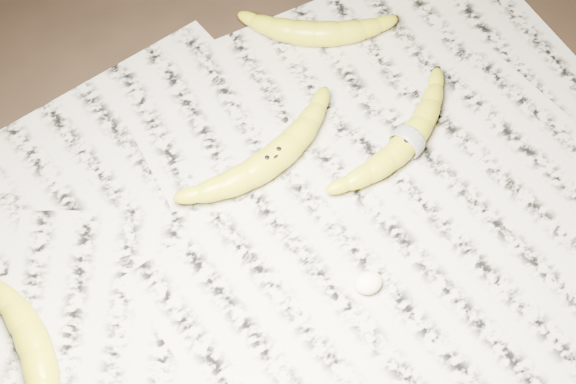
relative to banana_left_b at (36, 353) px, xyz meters
name	(u,v)px	position (x,y,z in m)	size (l,w,h in m)	color
ground	(272,219)	(0.28, 0.05, -0.03)	(3.00, 3.00, 0.00)	black
newspaper_patch	(267,243)	(0.27, 0.02, -0.02)	(0.90, 0.70, 0.01)	#B3AD9A
banana_left_b	(36,353)	(0.00, 0.00, 0.00)	(0.18, 0.06, 0.04)	gold
banana_center	(272,158)	(0.31, 0.11, 0.00)	(0.20, 0.06, 0.04)	gold
banana_taped	(408,140)	(0.47, 0.06, 0.00)	(0.20, 0.05, 0.03)	gold
banana_upper_a	(316,32)	(0.45, 0.26, 0.00)	(0.17, 0.05, 0.03)	gold
measuring_tape	(408,140)	(0.47, 0.06, 0.00)	(0.04, 0.04, 0.00)	white
flesh_chunk_c	(369,281)	(0.34, -0.08, -0.01)	(0.03, 0.03, 0.02)	#FAF2C1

